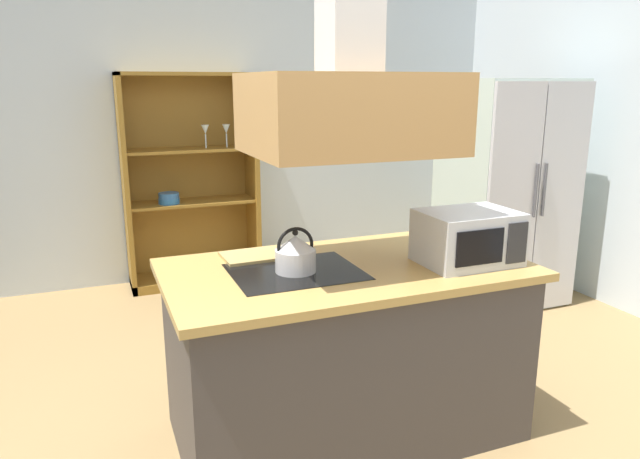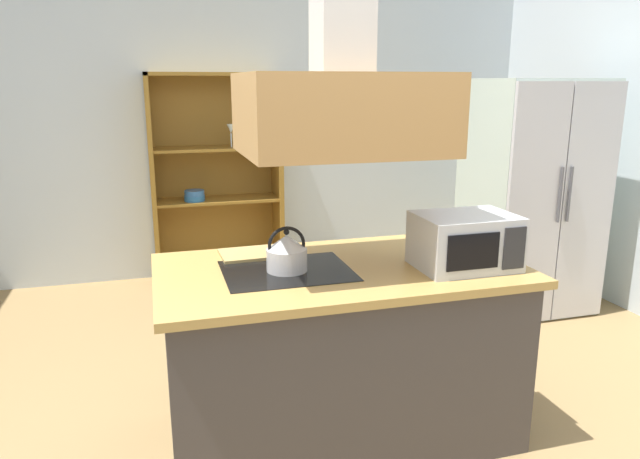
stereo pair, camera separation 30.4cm
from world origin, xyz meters
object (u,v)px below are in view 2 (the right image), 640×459
(refrigerator, at_px, (531,197))
(kettle, at_px, (287,253))
(cutting_board, at_px, (254,254))
(dish_cabinet, at_px, (216,191))
(microwave, at_px, (465,241))

(refrigerator, relative_size, kettle, 8.34)
(kettle, height_order, cutting_board, kettle)
(dish_cabinet, height_order, cutting_board, dish_cabinet)
(refrigerator, bearing_deg, dish_cabinet, 148.33)
(dish_cabinet, relative_size, microwave, 4.02)
(refrigerator, distance_m, microwave, 2.04)
(cutting_board, bearing_deg, kettle, -70.69)
(kettle, bearing_deg, microwave, -11.95)
(refrigerator, bearing_deg, microwave, -134.04)
(cutting_board, bearing_deg, dish_cabinet, 88.27)
(dish_cabinet, distance_m, kettle, 2.70)
(microwave, bearing_deg, kettle, 168.05)
(microwave, bearing_deg, dish_cabinet, 106.82)
(cutting_board, bearing_deg, refrigerator, 22.68)
(refrigerator, xyz_separation_m, microwave, (-1.41, -1.46, 0.13))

